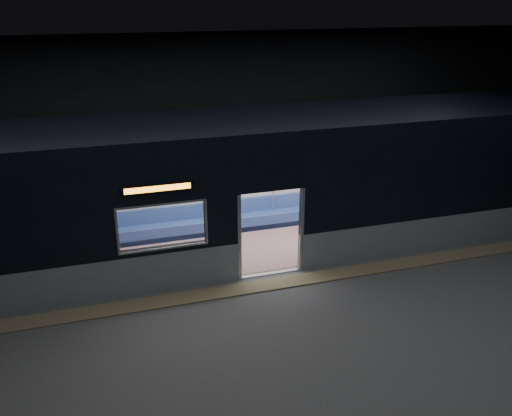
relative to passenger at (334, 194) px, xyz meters
name	(u,v)px	position (x,y,z in m)	size (l,w,h in m)	color
station_floor	(286,296)	(-2.74, -3.55, -0.79)	(24.00, 14.00, 0.01)	#47494C
station_envelope	(290,129)	(-2.74, -3.55, 2.87)	(24.00, 14.00, 5.00)	black
tactile_strip	(277,283)	(-2.74, -3.00, -0.77)	(22.80, 0.50, 0.03)	#8C7F59
metro_car	(251,179)	(-2.74, -1.00, 1.06)	(18.00, 3.04, 3.35)	#8F9FAB
passenger	(334,194)	(0.00, 0.00, 0.00)	(0.39, 0.68, 1.35)	black
handbag	(337,201)	(-0.02, -0.22, -0.11)	(0.28, 0.24, 0.14)	black
transit_map	(399,161)	(2.18, 0.31, 0.67)	(0.95, 0.03, 0.62)	white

